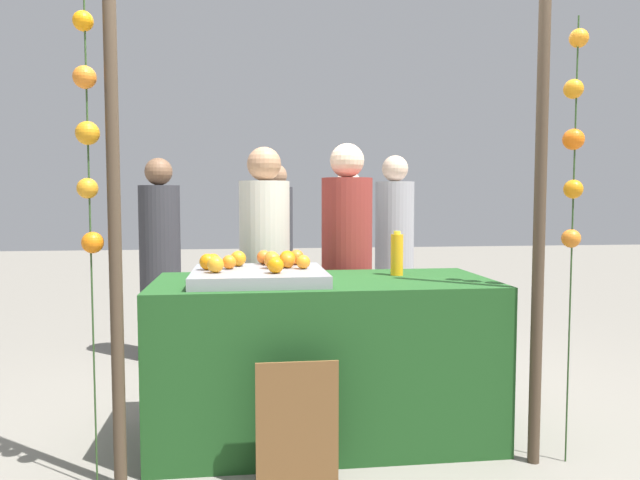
{
  "coord_description": "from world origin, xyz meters",
  "views": [
    {
      "loc": [
        -0.41,
        -3.1,
        1.28
      ],
      "look_at": [
        0.0,
        0.15,
        1.05
      ],
      "focal_mm": 33.3,
      "sensor_mm": 36.0,
      "label": 1
    }
  ],
  "objects_px": {
    "stall_counter": "(323,358)",
    "orange_0": "(238,259)",
    "chalkboard_sign": "(297,426)",
    "orange_1": "(288,261)",
    "juice_bottle": "(397,254)",
    "vendor_left": "(265,281)",
    "vendor_right": "(347,279)"
  },
  "relations": [
    {
      "from": "vendor_right",
      "to": "stall_counter",
      "type": "bearing_deg",
      "value": -109.76
    },
    {
      "from": "orange_1",
      "to": "juice_bottle",
      "type": "relative_size",
      "value": 0.32
    },
    {
      "from": "orange_0",
      "to": "stall_counter",
      "type": "bearing_deg",
      "value": -18.44
    },
    {
      "from": "orange_1",
      "to": "vendor_left",
      "type": "height_order",
      "value": "vendor_left"
    },
    {
      "from": "chalkboard_sign",
      "to": "vendor_left",
      "type": "xyz_separation_m",
      "value": [
        -0.1,
        1.26,
        0.47
      ]
    },
    {
      "from": "juice_bottle",
      "to": "chalkboard_sign",
      "type": "height_order",
      "value": "juice_bottle"
    },
    {
      "from": "orange_0",
      "to": "chalkboard_sign",
      "type": "height_order",
      "value": "orange_0"
    },
    {
      "from": "vendor_right",
      "to": "orange_1",
      "type": "bearing_deg",
      "value": -124.01
    },
    {
      "from": "stall_counter",
      "to": "juice_bottle",
      "type": "bearing_deg",
      "value": 15.58
    },
    {
      "from": "juice_bottle",
      "to": "orange_0",
      "type": "bearing_deg",
      "value": 178.04
    },
    {
      "from": "stall_counter",
      "to": "chalkboard_sign",
      "type": "relative_size",
      "value": 3.07
    },
    {
      "from": "juice_bottle",
      "to": "vendor_right",
      "type": "relative_size",
      "value": 0.15
    },
    {
      "from": "stall_counter",
      "to": "vendor_right",
      "type": "relative_size",
      "value": 1.09
    },
    {
      "from": "vendor_right",
      "to": "juice_bottle",
      "type": "bearing_deg",
      "value": -70.89
    },
    {
      "from": "orange_1",
      "to": "stall_counter",
      "type": "bearing_deg",
      "value": -10.11
    },
    {
      "from": "chalkboard_sign",
      "to": "juice_bottle",
      "type": "bearing_deg",
      "value": 47.31
    },
    {
      "from": "orange_1",
      "to": "chalkboard_sign",
      "type": "distance_m",
      "value": 0.89
    },
    {
      "from": "stall_counter",
      "to": "vendor_right",
      "type": "bearing_deg",
      "value": 70.24
    },
    {
      "from": "orange_0",
      "to": "chalkboard_sign",
      "type": "distance_m",
      "value": 1.01
    },
    {
      "from": "orange_1",
      "to": "vendor_left",
      "type": "bearing_deg",
      "value": 98.49
    },
    {
      "from": "orange_0",
      "to": "orange_1",
      "type": "bearing_deg",
      "value": -23.98
    },
    {
      "from": "vendor_left",
      "to": "juice_bottle",
      "type": "bearing_deg",
      "value": -39.11
    },
    {
      "from": "orange_1",
      "to": "vendor_right",
      "type": "xyz_separation_m",
      "value": [
        0.43,
        0.63,
        -0.19
      ]
    },
    {
      "from": "juice_bottle",
      "to": "vendor_left",
      "type": "xyz_separation_m",
      "value": [
        -0.72,
        0.58,
        -0.22
      ]
    },
    {
      "from": "chalkboard_sign",
      "to": "orange_0",
      "type": "bearing_deg",
      "value": 110.26
    },
    {
      "from": "stall_counter",
      "to": "orange_0",
      "type": "distance_m",
      "value": 0.71
    },
    {
      "from": "orange_0",
      "to": "juice_bottle",
      "type": "relative_size",
      "value": 0.34
    },
    {
      "from": "chalkboard_sign",
      "to": "vendor_left",
      "type": "height_order",
      "value": "vendor_left"
    },
    {
      "from": "juice_bottle",
      "to": "vendor_left",
      "type": "height_order",
      "value": "vendor_left"
    },
    {
      "from": "orange_1",
      "to": "juice_bottle",
      "type": "xyz_separation_m",
      "value": [
        0.62,
        0.09,
        0.02
      ]
    },
    {
      "from": "orange_1",
      "to": "vendor_left",
      "type": "relative_size",
      "value": 0.05
    },
    {
      "from": "chalkboard_sign",
      "to": "orange_1",
      "type": "bearing_deg",
      "value": 89.77
    }
  ]
}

